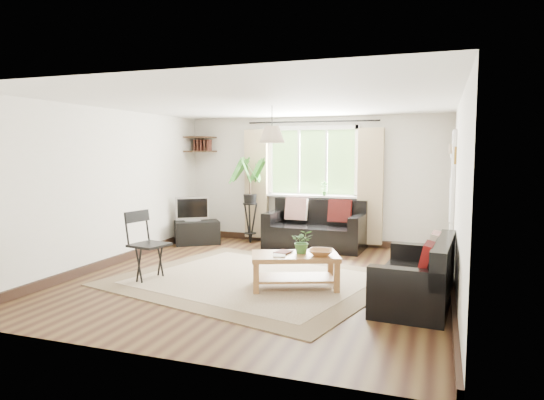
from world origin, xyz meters
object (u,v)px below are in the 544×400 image
(sofa_back, at_px, (315,226))
(folding_chair, at_px, (149,246))
(sofa_right, at_px, (415,272))
(tv_stand, at_px, (197,233))
(palm_stand, at_px, (250,200))
(coffee_table, at_px, (295,271))

(sofa_back, distance_m, folding_chair, 3.28)
(sofa_right, bearing_deg, tv_stand, -115.95)
(palm_stand, relative_size, folding_chair, 1.76)
(coffee_table, bearing_deg, palm_stand, 122.07)
(coffee_table, relative_size, folding_chair, 1.17)
(sofa_back, bearing_deg, coffee_table, -78.68)
(coffee_table, height_order, tv_stand, coffee_table)
(tv_stand, bearing_deg, sofa_back, -26.98)
(sofa_back, xyz_separation_m, sofa_right, (1.88, -2.74, -0.05))
(sofa_back, relative_size, tv_stand, 2.16)
(palm_stand, bearing_deg, coffee_table, -57.93)
(sofa_right, bearing_deg, sofa_back, -141.12)
(sofa_right, height_order, tv_stand, sofa_right)
(sofa_right, distance_m, tv_stand, 4.74)
(palm_stand, bearing_deg, sofa_back, -5.13)
(tv_stand, bearing_deg, coffee_table, -76.78)
(coffee_table, distance_m, tv_stand, 3.45)
(tv_stand, bearing_deg, sofa_right, -66.22)
(coffee_table, bearing_deg, tv_stand, 139.02)
(sofa_right, relative_size, coffee_table, 1.42)
(coffee_table, relative_size, tv_stand, 1.34)
(palm_stand, xyz_separation_m, folding_chair, (-0.27, -2.99, -0.36))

